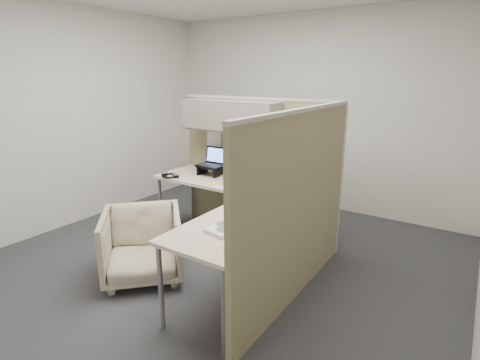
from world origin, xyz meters
The scene contains 20 objects.
ground centered at (0.00, 0.00, 0.00)m, with size 4.50×4.50×0.00m, color #2E2E32.
partition_back centered at (-0.22, 0.83, 1.10)m, with size 2.00×0.36×1.63m.
partition_right centered at (0.90, -0.07, 0.82)m, with size 0.07×2.03×1.63m.
desk centered at (0.12, 0.13, 0.69)m, with size 2.00×1.98×0.73m.
office_chair centered at (-0.44, -0.59, 0.36)m, with size 0.71×0.66×0.73m, color beige.
monitor_left centered at (0.10, 0.71, 1.00)m, with size 0.44×0.20×0.47m.
monitor_right centered at (0.63, 0.57, 1.00)m, with size 0.36×0.31×0.47m.
laptop_station centered at (-0.54, 0.62, 0.85)m, with size 0.31×0.26×0.32m.
keyboard centered at (0.23, 0.32, 0.74)m, with size 0.45×0.15×0.02m, color black.
mouse centered at (0.50, 0.33, 0.75)m, with size 0.10×0.07×0.04m, color black.
travel_mug centered at (0.44, 0.60, 0.82)m, with size 0.08×0.08×0.18m.
soda_can_green centered at (0.64, 0.30, 0.79)m, with size 0.07×0.07×0.12m, color #268C1E.
soda_can_silver centered at (0.60, 0.46, 0.79)m, with size 0.07×0.07×0.12m, color silver.
sticky_note_c centered at (-0.42, 0.64, 0.73)m, with size 0.08×0.08×0.01m, color yellow.
sticky_note_d centered at (-0.08, 0.49, 0.73)m, with size 0.08×0.08×0.01m, color yellow.
sticky_note_b centered at (0.03, 0.32, 0.73)m, with size 0.08×0.08×0.01m, color yellow.
sticky_note_a centered at (-0.30, 0.31, 0.73)m, with size 0.08×0.08×0.01m, color yellow.
headphones centered at (-0.89, 0.27, 0.75)m, with size 0.24×0.21×0.04m.
paper_stack centered at (0.56, -0.66, 0.75)m, with size 0.24×0.28×0.03m.
desk_clock centered at (0.66, -0.26, 0.77)m, with size 0.07×0.09×0.09m.
Camera 1 is at (2.10, -2.78, 1.88)m, focal length 28.00 mm.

